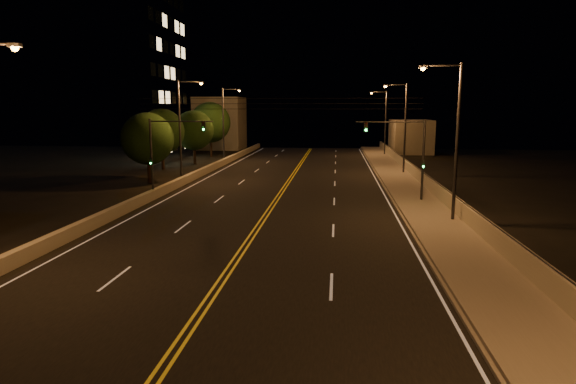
# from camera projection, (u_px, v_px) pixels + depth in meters

# --- Properties ---
(road) EXTENTS (18.00, 120.00, 0.02)m
(road) POSITION_uv_depth(u_px,v_px,m) (258.00, 227.00, 28.94)
(road) COLOR black
(road) RESTS_ON ground
(sidewalk) EXTENTS (3.60, 120.00, 0.30)m
(sidewalk) POSITION_uv_depth(u_px,v_px,m) (442.00, 229.00, 27.85)
(sidewalk) COLOR gray
(sidewalk) RESTS_ON ground
(curb) EXTENTS (0.14, 120.00, 0.15)m
(curb) POSITION_uv_depth(u_px,v_px,m) (409.00, 229.00, 28.04)
(curb) COLOR gray
(curb) RESTS_ON ground
(parapet_wall) EXTENTS (0.30, 120.00, 1.00)m
(parapet_wall) POSITION_uv_depth(u_px,v_px,m) (473.00, 218.00, 27.57)
(parapet_wall) COLOR #A49D88
(parapet_wall) RESTS_ON sidewalk
(jersey_barrier) EXTENTS (0.45, 120.00, 0.74)m
(jersey_barrier) POSITION_uv_depth(u_px,v_px,m) (104.00, 217.00, 29.84)
(jersey_barrier) COLOR #A49D88
(jersey_barrier) RESTS_ON ground
(distant_building_right) EXTENTS (6.00, 10.00, 5.29)m
(distant_building_right) POSITION_uv_depth(u_px,v_px,m) (410.00, 136.00, 78.09)
(distant_building_right) COLOR gray
(distant_building_right) RESTS_ON ground
(distant_building_left) EXTENTS (8.00, 8.00, 9.04)m
(distant_building_left) POSITION_uv_depth(u_px,v_px,m) (220.00, 123.00, 85.12)
(distant_building_left) COLOR gray
(distant_building_left) RESTS_ON ground
(parapet_rail) EXTENTS (0.06, 120.00, 0.06)m
(parapet_rail) POSITION_uv_depth(u_px,v_px,m) (473.00, 209.00, 27.48)
(parapet_rail) COLOR black
(parapet_rail) RESTS_ON parapet_wall
(lane_markings) EXTENTS (17.32, 116.00, 0.00)m
(lane_markings) POSITION_uv_depth(u_px,v_px,m) (258.00, 227.00, 28.87)
(lane_markings) COLOR silver
(lane_markings) RESTS_ON road
(streetlight_1) EXTENTS (2.55, 0.28, 9.67)m
(streetlight_1) POSITION_uv_depth(u_px,v_px,m) (453.00, 133.00, 28.74)
(streetlight_1) COLOR #2D2D33
(streetlight_1) RESTS_ON ground
(streetlight_2) EXTENTS (2.55, 0.28, 9.67)m
(streetlight_2) POSITION_uv_depth(u_px,v_px,m) (403.00, 123.00, 50.77)
(streetlight_2) COLOR #2D2D33
(streetlight_2) RESTS_ON ground
(streetlight_3) EXTENTS (2.55, 0.28, 9.67)m
(streetlight_3) POSITION_uv_depth(u_px,v_px,m) (384.00, 119.00, 71.44)
(streetlight_3) COLOR #2D2D33
(streetlight_3) RESTS_ON ground
(streetlight_5) EXTENTS (2.55, 0.28, 9.67)m
(streetlight_5) POSITION_uv_depth(u_px,v_px,m) (182.00, 125.00, 45.39)
(streetlight_5) COLOR #2D2D33
(streetlight_5) RESTS_ON ground
(streetlight_6) EXTENTS (2.55, 0.28, 9.67)m
(streetlight_6) POSITION_uv_depth(u_px,v_px,m) (225.00, 120.00, 62.77)
(streetlight_6) COLOR #2D2D33
(streetlight_6) RESTS_ON ground
(traffic_signal_right) EXTENTS (5.11, 0.31, 6.26)m
(traffic_signal_right) POSITION_uv_depth(u_px,v_px,m) (410.00, 151.00, 35.51)
(traffic_signal_right) COLOR #2D2D33
(traffic_signal_right) RESTS_ON ground
(traffic_signal_left) EXTENTS (5.11, 0.31, 6.26)m
(traffic_signal_left) POSITION_uv_depth(u_px,v_px,m) (163.00, 149.00, 37.38)
(traffic_signal_left) COLOR #2D2D33
(traffic_signal_left) RESTS_ON ground
(overhead_wires) EXTENTS (22.00, 0.03, 0.83)m
(overhead_wires) POSITION_uv_depth(u_px,v_px,m) (277.00, 104.00, 37.00)
(overhead_wires) COLOR black
(building_tower) EXTENTS (24.00, 15.00, 27.97)m
(building_tower) POSITION_uv_depth(u_px,v_px,m) (84.00, 61.00, 65.21)
(building_tower) COLOR gray
(building_tower) RESTS_ON ground
(tree_0) EXTENTS (4.94, 4.94, 6.70)m
(tree_0) POSITION_uv_depth(u_px,v_px,m) (148.00, 139.00, 45.49)
(tree_0) COLOR black
(tree_0) RESTS_ON ground
(tree_1) EXTENTS (5.22, 5.22, 7.07)m
(tree_1) POSITION_uv_depth(u_px,v_px,m) (162.00, 131.00, 55.77)
(tree_1) COLOR black
(tree_1) RESTS_ON ground
(tree_2) EXTENTS (5.05, 5.05, 6.85)m
(tree_2) POSITION_uv_depth(u_px,v_px,m) (194.00, 130.00, 61.42)
(tree_2) COLOR black
(tree_2) RESTS_ON ground
(tree_3) EXTENTS (5.92, 5.92, 8.03)m
(tree_3) POSITION_uv_depth(u_px,v_px,m) (210.00, 122.00, 70.57)
(tree_3) COLOR black
(tree_3) RESTS_ON ground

